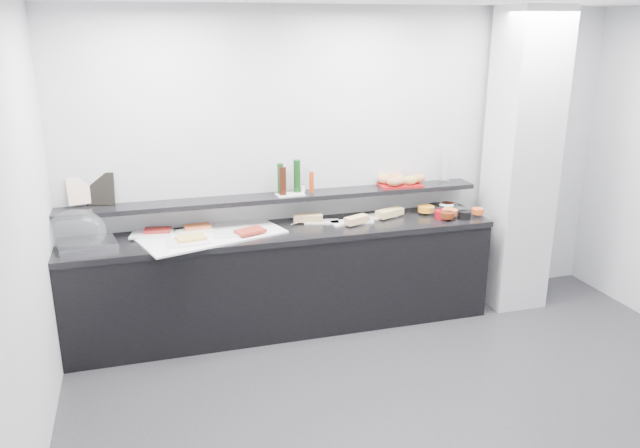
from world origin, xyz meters
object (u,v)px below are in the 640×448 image
object	(u,v)px
bread_tray	(399,184)
carafe	(445,166)
condiment_tray	(290,194)
sandwich_plate_mid	(352,222)
cloche_base	(87,245)
framed_print	(100,189)

from	to	relation	value
bread_tray	carafe	distance (m)	0.47
condiment_tray	sandwich_plate_mid	bearing A→B (deg)	-21.29
bread_tray	condiment_tray	bearing A→B (deg)	-172.71
cloche_base	carafe	world-z (taller)	carafe
carafe	condiment_tray	bearing A→B (deg)	-177.90
framed_print	sandwich_plate_mid	bearing A→B (deg)	1.25
cloche_base	framed_print	size ratio (longest dim) A/B	1.63
framed_print	bread_tray	xyz separation A→B (m)	(2.56, -0.09, -0.12)
cloche_base	bread_tray	xyz separation A→B (m)	(2.68, 0.21, 0.24)
cloche_base	condiment_tray	bearing A→B (deg)	-5.32
bread_tray	carafe	size ratio (longest dim) A/B	1.27
condiment_tray	bread_tray	xyz separation A→B (m)	(1.03, 0.05, 0.00)
bread_tray	carafe	bearing A→B (deg)	5.43
cloche_base	framed_print	distance (m)	0.48
bread_tray	carafe	xyz separation A→B (m)	(0.45, 0.01, 0.14)
sandwich_plate_mid	framed_print	world-z (taller)	framed_print
framed_print	condiment_tray	xyz separation A→B (m)	(1.53, -0.14, -0.12)
sandwich_plate_mid	cloche_base	bearing A→B (deg)	177.74
condiment_tray	carafe	distance (m)	1.49
sandwich_plate_mid	carafe	xyz separation A→B (m)	(0.97, 0.20, 0.39)
carafe	framed_print	bearing A→B (deg)	178.43
cloche_base	sandwich_plate_mid	bearing A→B (deg)	-10.49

